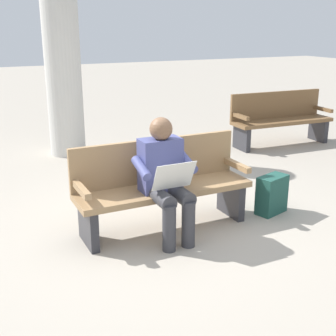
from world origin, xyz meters
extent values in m
plane|color=#A89E8E|center=(0.00, 0.00, 0.00)|extent=(40.00, 40.00, 0.00)
cube|color=#9E7A51|center=(0.00, 0.00, 0.42)|extent=(1.80, 0.48, 0.06)
cube|color=#9E7A51|center=(0.00, -0.21, 0.68)|extent=(1.80, 0.05, 0.45)
cube|color=#9E7A51|center=(-0.85, 0.00, 0.57)|extent=(0.06, 0.48, 0.06)
cube|color=#9E7A51|center=(0.85, 0.00, 0.57)|extent=(0.06, 0.48, 0.06)
cube|color=#2D2D33|center=(-0.80, 0.00, 0.20)|extent=(0.08, 0.43, 0.39)
cube|color=#2D2D33|center=(0.80, 0.00, 0.20)|extent=(0.08, 0.43, 0.39)
cube|color=#474C84|center=(0.07, 0.05, 0.71)|extent=(0.40, 0.22, 0.52)
sphere|color=brown|center=(0.07, 0.07, 1.07)|extent=(0.22, 0.22, 0.22)
cylinder|color=#38383D|center=(-0.03, 0.26, 0.47)|extent=(0.15, 0.42, 0.15)
cylinder|color=#38383D|center=(0.17, 0.26, 0.47)|extent=(0.15, 0.42, 0.15)
cylinder|color=#38383D|center=(-0.03, 0.45, 0.23)|extent=(0.13, 0.13, 0.45)
cylinder|color=#38383D|center=(0.17, 0.45, 0.23)|extent=(0.13, 0.13, 0.45)
cylinder|color=#474C84|center=(-0.17, 0.15, 0.74)|extent=(0.09, 0.31, 0.18)
cylinder|color=#474C84|center=(0.31, 0.15, 0.74)|extent=(0.09, 0.31, 0.18)
cube|color=silver|center=(0.07, 0.35, 0.68)|extent=(0.40, 0.13, 0.27)
cube|color=#1E4C42|center=(-1.24, 0.15, 0.21)|extent=(0.40, 0.28, 0.43)
cube|color=#23574C|center=(-1.21, 0.04, 0.15)|extent=(0.25, 0.11, 0.19)
cube|color=brown|center=(-3.27, -2.17, 0.42)|extent=(1.82, 0.57, 0.06)
cube|color=brown|center=(-3.28, -2.38, 0.68)|extent=(1.80, 0.14, 0.45)
cube|color=brown|center=(-4.12, -2.13, 0.57)|extent=(0.08, 0.48, 0.06)
cube|color=brown|center=(-2.42, -2.21, 0.57)|extent=(0.08, 0.48, 0.06)
cube|color=#2D2D33|center=(-4.07, -2.13, 0.20)|extent=(0.10, 0.44, 0.39)
cube|color=#2D2D33|center=(-2.47, -2.21, 0.20)|extent=(0.10, 0.44, 0.39)
cylinder|color=beige|center=(0.18, -3.26, 1.55)|extent=(0.55, 0.55, 3.10)
camera|label=1|loc=(1.83, 3.85, 2.01)|focal=48.51mm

